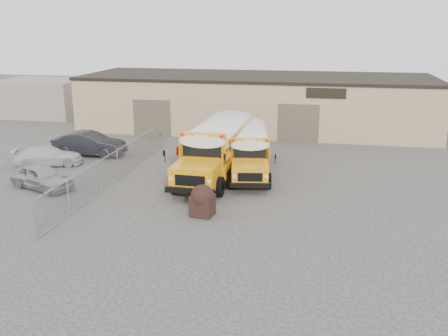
% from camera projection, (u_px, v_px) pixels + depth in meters
% --- Properties ---
extents(ground, '(120.00, 120.00, 0.00)m').
position_uv_depth(ground, '(204.00, 203.00, 25.98)').
color(ground, '#353331').
rests_on(ground, ground).
extents(warehouse, '(30.20, 10.20, 4.67)m').
position_uv_depth(warehouse, '(256.00, 101.00, 44.16)').
color(warehouse, tan).
rests_on(warehouse, ground).
extents(chainlink_fence, '(0.07, 18.07, 1.81)m').
position_uv_depth(chainlink_fence, '(118.00, 165.00, 29.68)').
color(chainlink_fence, '#92949A').
rests_on(chainlink_fence, ground).
extents(distant_building_left, '(8.00, 6.00, 3.60)m').
position_uv_depth(distant_building_left, '(43.00, 98.00, 50.33)').
color(distant_building_left, gray).
rests_on(distant_building_left, ground).
extents(school_bus_left, '(3.44, 11.00, 3.20)m').
position_uv_depth(school_bus_left, '(238.00, 123.00, 37.11)').
color(school_bus_left, orange).
rests_on(school_bus_left, ground).
extents(school_bus_right, '(3.65, 9.42, 2.69)m').
position_uv_depth(school_bus_right, '(248.00, 128.00, 36.78)').
color(school_bus_right, orange).
rests_on(school_bus_right, ground).
extents(tarp_bundle, '(1.19, 1.15, 1.57)m').
position_uv_depth(tarp_bundle, '(202.00, 200.00, 24.04)').
color(tarp_bundle, black).
rests_on(tarp_bundle, ground).
extents(car_silver, '(4.35, 2.95, 1.37)m').
position_uv_depth(car_silver, '(41.00, 177.00, 28.05)').
color(car_silver, '#ADAEB2').
rests_on(car_silver, ground).
extents(car_white, '(4.65, 3.06, 1.25)m').
position_uv_depth(car_white, '(48.00, 156.00, 32.79)').
color(car_white, silver).
rests_on(car_white, ground).
extents(car_dark, '(5.08, 1.80, 1.67)m').
position_uv_depth(car_dark, '(89.00, 144.00, 35.16)').
color(car_dark, black).
rests_on(car_dark, ground).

